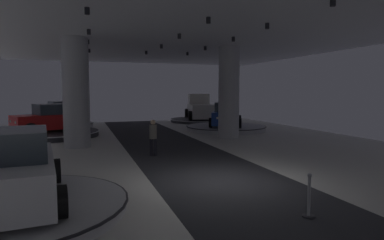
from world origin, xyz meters
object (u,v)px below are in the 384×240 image
Objects in this scene: display_platform_far_left at (50,134)px; display_car_far_right at (226,115)px; display_car_far_left at (50,119)px; column_right at (229,93)px; visitor_walking_near at (153,135)px; display_platform_deep_left at (61,125)px; pickup_truck_deep_right at (200,108)px; display_platform_near_left at (12,208)px; display_car_deep_left at (61,113)px; display_platform_deep_right at (201,120)px; display_car_near_left at (10,171)px; display_platform_far_right at (226,128)px; column_left at (76,93)px.

display_car_far_right is at bearing -1.43° from display_platform_far_left.
display_car_far_right is 1.00× the size of display_car_far_left.
display_platform_far_left is (-10.34, 4.08, -2.57)m from column_right.
visitor_walking_near is at bearing -59.52° from display_car_far_left.
display_platform_deep_left is 5.45m from display_car_far_left.
column_right is at bearing -101.10° from pickup_truck_deep_right.
display_car_deep_left is at bearing 89.83° from display_platform_near_left.
display_platform_deep_right reaches higher than display_platform_near_left.
column_right is at bearing 45.16° from display_car_near_left.
display_car_deep_left is 12.80m from display_car_far_right.
display_car_far_right is (0.01, 0.03, 0.91)m from display_platform_far_right.
display_car_deep_left is at bearing 136.59° from column_right.
visitor_walking_near is (4.52, 5.95, 0.75)m from display_platform_near_left.
column_right reaches higher than display_car_far_right.
display_car_far_left is (-0.35, -5.33, -0.01)m from display_car_deep_left.
display_platform_deep_right is (10.78, 11.32, -2.59)m from column_left.
visitor_walking_near is at bearing -117.16° from display_platform_deep_right.
display_car_deep_left reaches higher than display_car_far_right.
visitor_walking_near is at bearing -143.36° from column_right.
display_car_near_left is 14.16m from display_car_far_left.
display_platform_deep_left reaches higher than display_platform_near_left.
display_car_far_right is 0.76× the size of display_platform_far_left.
display_platform_deep_right is at bearing 59.76° from display_car_near_left.
display_platform_deep_left is at bearing 106.74° from display_car_deep_left.
display_platform_deep_left is 0.92× the size of display_platform_near_left.
visitor_walking_near is (4.47, -13.54, 0.71)m from display_platform_deep_left.
pickup_truck_deep_right is (0.63, 7.24, 0.13)m from display_car_far_right.
display_platform_near_left is at bearing -120.28° from display_platform_deep_right.
display_car_far_right reaches higher than display_platform_deep_right.
display_platform_deep_right is (0.58, 6.95, -0.02)m from display_platform_far_right.
pickup_truck_deep_right is 16.94m from visitor_walking_near.
display_car_far_right is (1.53, 3.78, -1.66)m from column_right.
display_car_far_left is at bearing -150.96° from pickup_truck_deep_right.
display_platform_near_left is 3.29× the size of visitor_walking_near.
pickup_truck_deep_right is at bearing 29.04° from display_car_far_left.
display_car_deep_left reaches higher than display_car_near_left.
column_left reaches higher than display_car_far_right.
display_platform_far_right is at bearing -1.64° from display_car_far_left.
visitor_walking_near is at bearing 52.94° from display_car_near_left.
display_platform_deep_left is 19.49m from display_platform_near_left.
display_platform_deep_left is 12.85m from display_car_far_right.
display_platform_deep_right is (12.11, 20.77, -0.87)m from display_car_near_left.
display_car_far_left is (-1.63, 4.71, -1.65)m from column_left.
display_car_far_right reaches higher than display_platform_far_left.
display_car_near_left is 24.06m from display_platform_deep_right.
column_right is (8.68, 0.62, 0.00)m from column_left.
column_left is at bearing -156.69° from display_car_far_right.
display_car_far_right is 2.87× the size of visitor_walking_near.
display_platform_deep_left is at bearing 89.85° from display_platform_near_left.
display_platform_deep_right is 14.09m from display_car_far_left.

